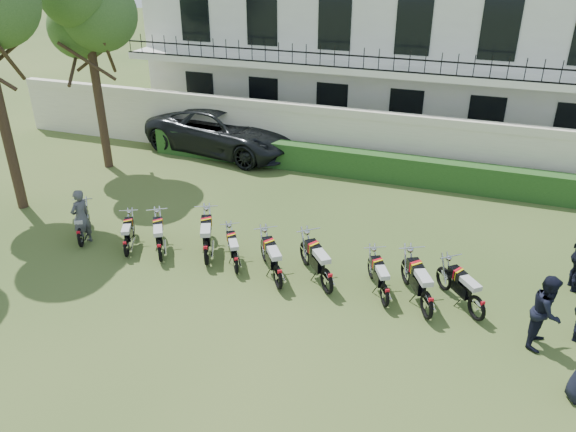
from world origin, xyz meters
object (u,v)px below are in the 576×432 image
motorcycle_8 (428,299)px  suv (225,130)px  inspector (81,217)px  motorcycle_9 (478,303)px  motorcycle_6 (327,275)px  motorcycle_2 (159,246)px  motorcycle_3 (206,248)px  officer_1 (547,311)px  tree_west_near (85,5)px  motorcycle_4 (236,259)px  motorcycle_5 (278,272)px  motorcycle_7 (385,290)px  motorcycle_1 (126,243)px  motorcycle_0 (80,233)px

motorcycle_8 → suv: suv is taller
inspector → motorcycle_9: bearing=101.0°
motorcycle_6 → motorcycle_8: size_ratio=0.88×
motorcycle_2 → motorcycle_9: bearing=-30.7°
motorcycle_3 → officer_1: size_ratio=1.13×
tree_west_near → motorcycle_2: (5.57, -5.50, -5.41)m
motorcycle_3 → suv: size_ratio=0.30×
tree_west_near → motorcycle_6: 12.83m
motorcycle_4 → motorcycle_9: 6.09m
motorcycle_5 → motorcycle_7: motorcycle_5 is taller
motorcycle_1 → motorcycle_7: 7.20m
motorcycle_0 → suv: suv is taller
motorcycle_8 → inspector: inspector is taller
motorcycle_6 → officer_1: officer_1 is taller
motorcycle_2 → motorcycle_4: 2.21m
motorcycle_0 → motorcycle_1: size_ratio=1.04×
motorcycle_2 → motorcycle_0: bearing=149.7°
tree_west_near → motorcycle_5: size_ratio=4.58×
motorcycle_2 → inspector: size_ratio=0.99×
motorcycle_4 → motorcycle_1: bearing=152.1°
officer_1 → motorcycle_5: bearing=104.4°
motorcycle_4 → officer_1: (7.47, -0.38, 0.43)m
motorcycle_3 → suv: suv is taller
motorcycle_0 → motorcycle_4: motorcycle_0 is taller
motorcycle_1 → motorcycle_3: bearing=-17.3°
motorcycle_9 → motorcycle_7: bearing=145.4°
motorcycle_6 → motorcycle_1: bearing=141.9°
motorcycle_8 → motorcycle_9: (1.10, 0.31, -0.05)m
motorcycle_0 → motorcycle_5: motorcycle_5 is taller
motorcycle_4 → motorcycle_5: (1.31, -0.31, 0.08)m
motorcycle_5 → officer_1: (6.16, -0.07, 0.35)m
inspector → motorcycle_4: bearing=100.8°
tree_west_near → motorcycle_5: tree_west_near is taller
motorcycle_1 → suv: size_ratio=0.24×
motorcycle_4 → motorcycle_7: 3.99m
inspector → officer_1: size_ratio=0.97×
motorcycle_4 → motorcycle_6: size_ratio=0.89×
officer_1 → tree_west_near: bearing=84.4°
motorcycle_8 → motorcycle_9: size_ratio=1.24×
tree_west_near → motorcycle_3: 10.15m
motorcycle_4 → suv: (-4.27, 8.42, 0.46)m
motorcycle_2 → motorcycle_5: motorcycle_5 is taller
motorcycle_8 → suv: 12.72m
motorcycle_2 → motorcycle_3: 1.31m
motorcycle_8 → motorcycle_5: bearing=152.9°
motorcycle_1 → motorcycle_9: 9.31m
motorcycle_1 → motorcycle_6: 5.74m
motorcycle_6 → suv: 10.90m
motorcycle_0 → motorcycle_5: size_ratio=0.95×
motorcycle_0 → motorcycle_7: size_ratio=0.97×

